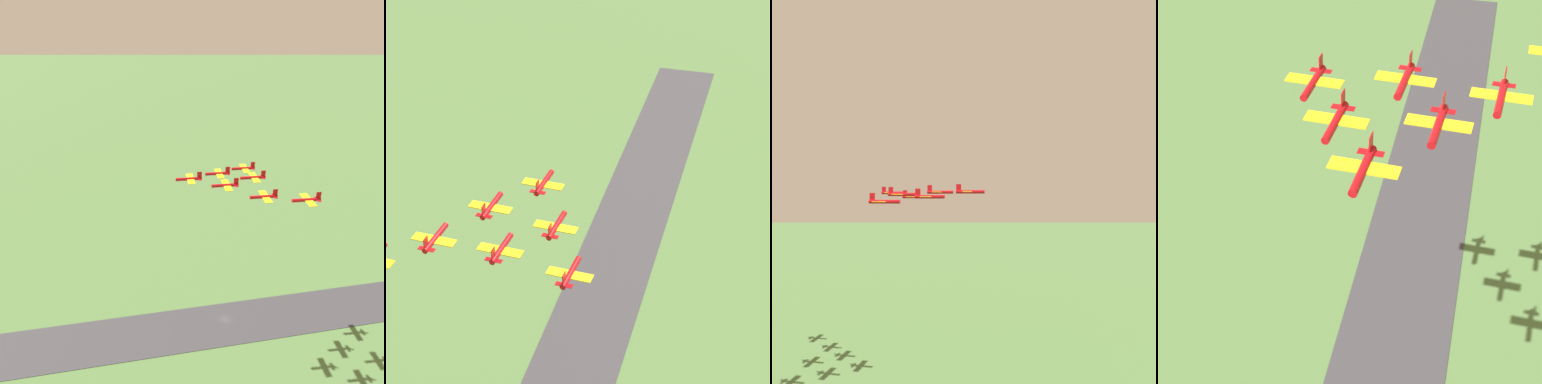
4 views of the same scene
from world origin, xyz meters
TOP-DOWN VIEW (x-y plane):
  - jet_0 at (-15.24, 8.31)m, footprint 8.57×8.46m
  - jet_1 at (-10.64, -4.79)m, footprint 8.57×8.46m
  - jet_2 at (-1.55, 5.96)m, footprint 8.57×8.46m
  - jet_3 at (-6.05, -17.89)m, footprint 8.57×8.46m
  - jet_4 at (3.04, -7.14)m, footprint 8.57×8.46m
  - jet_5 at (12.13, 3.61)m, footprint 8.57×8.46m
  - jet_6 at (-1.45, -30.99)m, footprint 8.57×8.46m

SIDE VIEW (x-z plane):
  - jet_5 at x=12.13m, z-range 70.99..74.21m
  - jet_2 at x=-1.55m, z-range 72.54..75.75m
  - jet_3 at x=-6.05m, z-range 72.81..76.02m
  - jet_4 at x=3.04m, z-range 73.44..76.65m
  - jet_0 at x=-15.24m, z-range 74.24..77.45m
  - jet_1 at x=-10.64m, z-range 74.38..77.59m
  - jet_6 at x=-1.45m, z-range 74.60..77.81m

